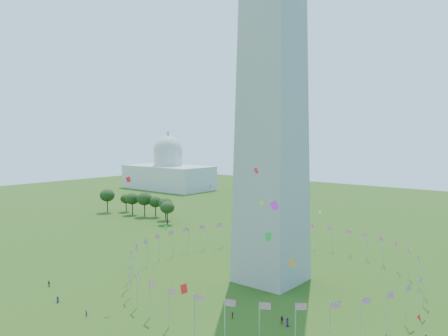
{
  "coord_description": "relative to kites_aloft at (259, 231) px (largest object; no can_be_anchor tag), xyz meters",
  "views": [
    {
      "loc": [
        67.26,
        -53.24,
        41.55
      ],
      "look_at": [
        -5.09,
        35.0,
        32.96
      ],
      "focal_mm": 35.0,
      "sensor_mm": 36.0,
      "label": 1
    }
  ],
  "objects": [
    {
      "name": "flag_ring",
      "position": [
        -9.95,
        20.57,
        -14.72
      ],
      "size": [
        80.24,
        80.24,
        9.0
      ],
      "color": "silver",
      "rests_on": "ground"
    },
    {
      "name": "capitol_building",
      "position": [
        -189.95,
        150.57,
        3.78
      ],
      "size": [
        70.0,
        35.0,
        46.0
      ],
      "primitive_type": null,
      "color": "beige",
      "rests_on": "ground"
    },
    {
      "name": "kites_aloft",
      "position": [
        0.0,
        0.0,
        0.0
      ],
      "size": [
        107.95,
        68.33,
        32.2
      ],
      "color": "orange",
      "rests_on": "ground"
    },
    {
      "name": "tree_line_west",
      "position": [
        -116.53,
        61.15,
        -13.59
      ],
      "size": [
        55.75,
        15.53,
        12.34
      ],
      "color": "#284416",
      "rests_on": "ground"
    }
  ]
}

